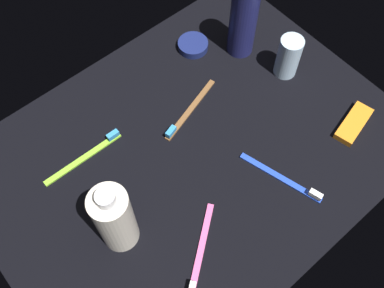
% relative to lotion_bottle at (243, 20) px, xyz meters
% --- Properties ---
extents(ground_plane, '(0.84, 0.64, 0.01)m').
position_rel_lotion_bottle_xyz_m(ground_plane, '(0.26, 0.14, -0.10)').
color(ground_plane, black).
extents(lotion_bottle, '(0.06, 0.06, 0.21)m').
position_rel_lotion_bottle_xyz_m(lotion_bottle, '(0.00, 0.00, 0.00)').
color(lotion_bottle, navy).
rests_on(lotion_bottle, ground_plane).
extents(bodywash_bottle, '(0.07, 0.07, 0.19)m').
position_rel_lotion_bottle_xyz_m(bodywash_bottle, '(0.48, 0.19, -0.01)').
color(bodywash_bottle, silver).
rests_on(bodywash_bottle, ground_plane).
extents(deodorant_stick, '(0.05, 0.05, 0.10)m').
position_rel_lotion_bottle_xyz_m(deodorant_stick, '(-0.03, 0.12, -0.04)').
color(deodorant_stick, silver).
rests_on(deodorant_stick, ground_plane).
extents(toothbrush_blue, '(0.06, 0.18, 0.02)m').
position_rel_lotion_bottle_xyz_m(toothbrush_blue, '(0.16, 0.31, -0.09)').
color(toothbrush_blue, blue).
rests_on(toothbrush_blue, ground_plane).
extents(toothbrush_pink, '(0.15, 0.12, 0.02)m').
position_rel_lotion_bottle_xyz_m(toothbrush_pink, '(0.39, 0.31, -0.09)').
color(toothbrush_pink, '#E55999').
rests_on(toothbrush_pink, ground_plane).
extents(toothbrush_brown, '(0.18, 0.06, 0.02)m').
position_rel_lotion_bottle_xyz_m(toothbrush_brown, '(0.21, 0.06, -0.09)').
color(toothbrush_brown, brown).
rests_on(toothbrush_brown, ground_plane).
extents(toothbrush_lime, '(0.18, 0.01, 0.02)m').
position_rel_lotion_bottle_xyz_m(toothbrush_lime, '(0.43, 0.01, -0.09)').
color(toothbrush_lime, '#8CD133').
rests_on(toothbrush_lime, ground_plane).
extents(snack_bar_orange, '(0.11, 0.06, 0.01)m').
position_rel_lotion_bottle_xyz_m(snack_bar_orange, '(-0.04, 0.31, -0.09)').
color(snack_bar_orange, orange).
rests_on(snack_bar_orange, ground_plane).
extents(cream_tin_left, '(0.07, 0.07, 0.02)m').
position_rel_lotion_bottle_xyz_m(cream_tin_left, '(0.08, -0.07, -0.08)').
color(cream_tin_left, navy).
rests_on(cream_tin_left, ground_plane).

